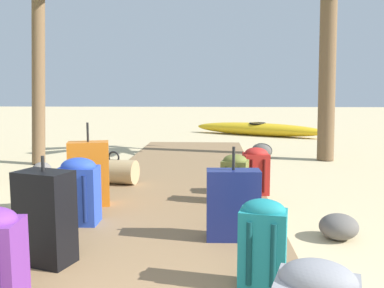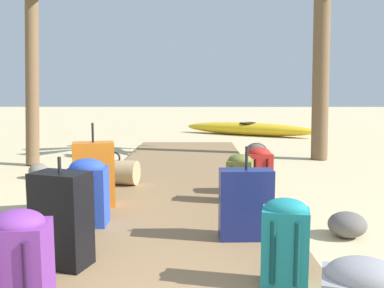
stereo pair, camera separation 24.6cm
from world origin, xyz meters
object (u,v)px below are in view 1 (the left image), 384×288
suitcase_orange (89,174)px  kayak (257,129)px  suitcase_black (45,218)px  backpack_olive (235,177)px  suitcase_navy (233,205)px  backpack_teal (263,241)px  backpack_red (256,170)px  backpack_blue (79,189)px  duffel_bag_tan (114,171)px

suitcase_orange → kayak: 8.35m
suitcase_black → backpack_olive: bearing=50.3°
suitcase_navy → backpack_olive: (0.07, 1.15, -0.01)m
backpack_teal → suitcase_orange: bearing=131.9°
suitcase_orange → kayak: suitcase_orange is taller
suitcase_navy → suitcase_black: same height
suitcase_navy → backpack_red: suitcase_navy is taller
backpack_red → backpack_blue: size_ratio=0.90×
suitcase_orange → suitcase_black: suitcase_orange is taller
backpack_olive → suitcase_orange: suitcase_orange is taller
duffel_bag_tan → suitcase_orange: 1.07m
duffel_bag_tan → suitcase_orange: (-0.01, -1.05, 0.18)m
suitcase_navy → kayak: suitcase_navy is taller
backpack_red → backpack_olive: bearing=-124.1°
suitcase_orange → backpack_red: (1.82, 0.59, -0.05)m
suitcase_navy → backpack_olive: 1.16m
backpack_olive → suitcase_orange: size_ratio=0.60×
suitcase_navy → duffel_bag_tan: suitcase_navy is taller
backpack_blue → kayak: (2.52, 8.55, -0.21)m
backpack_olive → backpack_teal: (0.07, -1.99, 0.01)m
suitcase_orange → kayak: size_ratio=0.23×
duffel_bag_tan → backpack_teal: backpack_teal is taller
duffel_bag_tan → backpack_olive: size_ratio=1.23×
suitcase_navy → kayak: size_ratio=0.20×
backpack_teal → duffel_bag_tan: bearing=119.3°
suitcase_navy → backpack_red: bearing=77.6°
backpack_olive → kayak: (1.06, 7.74, -0.17)m
duffel_bag_tan → backpack_red: (1.80, -0.47, 0.13)m
suitcase_navy → backpack_olive: suitcase_navy is taller
backpack_blue → duffel_bag_tan: bearing=92.7°
backpack_teal → backpack_red: 2.39m
suitcase_orange → duffel_bag_tan: bearing=89.3°
suitcase_orange → backpack_blue: suitcase_orange is taller
suitcase_orange → suitcase_black: (0.14, -1.51, -0.01)m
backpack_olive → backpack_red: 0.48m
backpack_olive → duffel_bag_tan: bearing=150.6°
suitcase_orange → suitcase_black: 1.51m
suitcase_black → kayak: size_ratio=0.20×
suitcase_navy → suitcase_black: (-1.33, -0.54, 0.04)m
backpack_olive → suitcase_orange: bearing=-173.0°
suitcase_navy → suitcase_black: size_ratio=1.00×
kayak → backpack_blue: bearing=-106.4°
duffel_bag_tan → kayak: (2.60, 6.88, -0.05)m
backpack_teal → backpack_blue: size_ratio=0.91×
backpack_blue → suitcase_navy: bearing=-14.0°
backpack_teal → kayak: bearing=84.2°
suitcase_orange → backpack_red: 1.91m
duffel_bag_tan → kayak: duffel_bag_tan is taller
backpack_red → kayak: (0.80, 7.35, -0.18)m
duffel_bag_tan → backpack_blue: 1.68m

